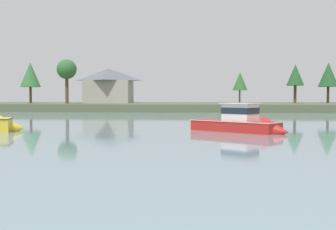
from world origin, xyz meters
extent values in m
cube|color=#4C563D|center=(0.00, 95.18, 0.78)|extent=(192.83, 45.49, 1.56)
cone|color=gold|center=(-19.33, 28.70, 0.26)|extent=(3.03, 3.23, 2.63)
cube|color=#B2231E|center=(0.00, 30.00, 0.21)|extent=(7.63, 6.66, 1.43)
cone|color=#B2231E|center=(3.04, 27.68, 0.21)|extent=(3.09, 3.12, 2.29)
cube|color=silver|center=(0.00, 30.00, 0.89)|extent=(7.81, 6.84, 0.05)
cube|color=silver|center=(0.42, 29.68, 1.65)|extent=(3.20, 3.12, 1.45)
cube|color=#19232D|center=(0.42, 29.68, 1.80)|extent=(3.27, 3.18, 0.52)
cube|color=beige|center=(0.42, 29.68, 2.41)|extent=(3.64, 3.56, 0.06)
cylinder|color=silver|center=(0.42, 29.68, 2.97)|extent=(0.03, 0.03, 1.07)
cylinder|color=brown|center=(-32.87, 83.45, 4.96)|extent=(0.74, 0.74, 6.81)
sphere|color=#2D602D|center=(-32.87, 83.45, 9.38)|extent=(4.48, 4.48, 4.48)
cylinder|color=brown|center=(20.29, 92.73, 5.04)|extent=(0.68, 0.68, 6.96)
cone|color=#235128|center=(20.29, 92.73, 8.38)|extent=(4.14, 4.14, 5.06)
cylinder|color=brown|center=(-43.83, 88.99, 4.83)|extent=(0.58, 0.58, 6.54)
cone|color=#336B38|center=(-43.83, 88.99, 8.52)|extent=(4.87, 4.87, 5.96)
cylinder|color=brown|center=(7.34, 94.70, 4.18)|extent=(0.52, 0.52, 5.24)
cone|color=#2D602D|center=(7.34, 94.70, 7.01)|extent=(3.67, 3.67, 4.49)
cylinder|color=brown|center=(28.94, 95.54, 4.88)|extent=(0.61, 0.61, 6.65)
cone|color=#235128|center=(28.94, 95.54, 8.56)|extent=(4.83, 4.83, 5.91)
cube|color=#9E998E|center=(-26.15, 96.43, 4.44)|extent=(11.55, 8.63, 5.76)
pyramid|color=#565B66|center=(-26.15, 96.43, 8.88)|extent=(12.47, 9.32, 3.12)
camera|label=1|loc=(-3.21, -4.00, 2.89)|focal=41.97mm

